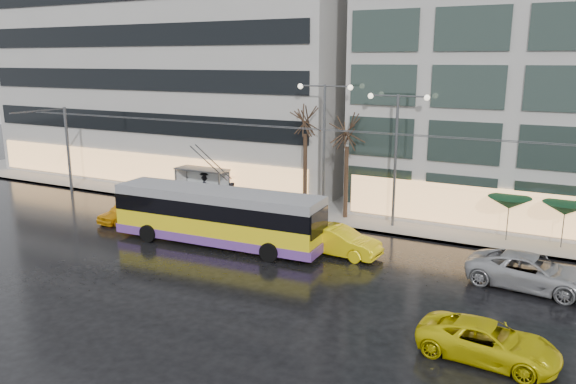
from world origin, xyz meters
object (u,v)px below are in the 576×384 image
Objects in this scene: street_lamp_near at (324,132)px; taxi_a at (124,211)px; trolleybus at (217,218)px; bus_shelter at (200,177)px.

taxi_a is at bearing -149.20° from street_lamp_near.
street_lamp_near reaches higher than trolleybus.
taxi_a is at bearing 171.91° from trolleybus.
trolleybus is 8.64m from taxi_a.
trolleybus is 3.12× the size of bus_shelter.
bus_shelter is 7.10m from taxi_a.
bus_shelter is at bearing -179.37° from street_lamp_near.
taxi_a is (-1.32, -6.86, -1.29)m from bus_shelter.
trolleybus is 9.81m from street_lamp_near.
taxi_a is at bearing -100.86° from bus_shelter.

